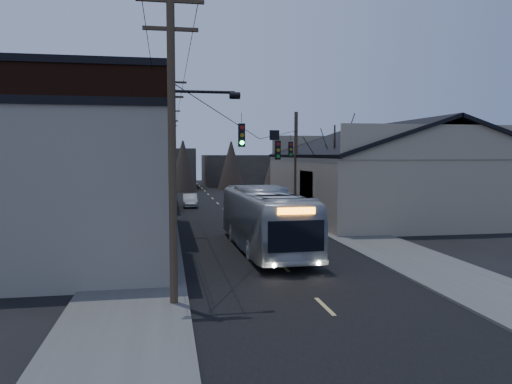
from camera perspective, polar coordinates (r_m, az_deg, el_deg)
ground at (r=15.59m, az=10.21°, el=-14.95°), size 160.00×160.00×0.00m
road_surface at (r=44.39m, az=-3.37°, el=-2.30°), size 9.00×110.00×0.02m
sidewalk_left at (r=44.10m, az=-11.80°, el=-2.37°), size 4.00×110.00×0.12m
sidewalk_right at (r=45.60m, az=4.77°, el=-2.07°), size 4.00×110.00×0.12m
building_clapboard at (r=23.16m, az=-19.61°, el=0.04°), size 8.00×8.00×7.00m
building_brick at (r=34.13m, az=-18.30°, el=3.89°), size 10.00×12.00×10.00m
building_left_far at (r=50.00m, az=-15.10°, el=2.31°), size 9.00×14.00×7.00m
warehouse at (r=42.90m, az=14.95°, el=0.93°), size 16.16×20.60×7.73m
building_far_left at (r=78.82m, az=-10.74°, el=2.70°), size 10.00×12.00×6.00m
building_far_right at (r=84.70m, az=-1.87°, el=2.55°), size 12.00×14.00×5.00m
bare_tree at (r=35.78m, az=8.93°, el=1.82°), size 0.40×0.40×7.20m
utility_lines at (r=37.98m, az=-7.04°, el=4.03°), size 11.24×45.28×10.50m
bus at (r=26.57m, az=1.03°, el=-3.15°), size 3.14×12.09×3.35m
parked_car at (r=49.02m, az=-7.55°, el=-0.97°), size 1.41×3.90×1.28m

